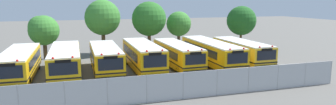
{
  "coord_description": "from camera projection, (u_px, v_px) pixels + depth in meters",
  "views": [
    {
      "loc": [
        -6.51,
        -28.43,
        6.84
      ],
      "look_at": [
        2.59,
        0.0,
        1.6
      ],
      "focal_mm": 32.07,
      "sensor_mm": 36.0,
      "label": 1
    }
  ],
  "objects": [
    {
      "name": "school_bus_5",
      "position": [
        211.0,
        52.0,
        31.83
      ],
      "size": [
        2.63,
        11.23,
        2.65
      ],
      "rotation": [
        0.0,
        0.0,
        3.13
      ],
      "color": "#EAA80C",
      "rests_on": "ground_plane"
    },
    {
      "name": "tree_5",
      "position": [
        241.0,
        21.0,
        41.93
      ],
      "size": [
        4.09,
        4.09,
        6.03
      ],
      "color": "#4C3823",
      "rests_on": "ground_plane"
    },
    {
      "name": "tree_3",
      "position": [
        148.0,
        19.0,
        38.85
      ],
      "size": [
        4.46,
        4.46,
        6.66
      ],
      "color": "#4C3823",
      "rests_on": "ground_plane"
    },
    {
      "name": "tree_4",
      "position": [
        179.0,
        24.0,
        41.47
      ],
      "size": [
        3.43,
        3.43,
        5.3
      ],
      "color": "#4C3823",
      "rests_on": "ground_plane"
    },
    {
      "name": "tree_2",
      "position": [
        104.0,
        18.0,
        37.52
      ],
      "size": [
        4.44,
        4.44,
        6.9
      ],
      "color": "#4C3823",
      "rests_on": "ground_plane"
    },
    {
      "name": "school_bus_6",
      "position": [
        241.0,
        51.0,
        32.7
      ],
      "size": [
        2.69,
        9.32,
        2.56
      ],
      "rotation": [
        0.0,
        0.0,
        3.13
      ],
      "color": "yellow",
      "rests_on": "ground_plane"
    },
    {
      "name": "school_bus_4",
      "position": [
        177.0,
        54.0,
        30.78
      ],
      "size": [
        2.53,
        9.65,
        2.58
      ],
      "rotation": [
        0.0,
        0.0,
        3.15
      ],
      "color": "#EAA80C",
      "rests_on": "ground_plane"
    },
    {
      "name": "school_bus_0",
      "position": [
        19.0,
        63.0,
        26.32
      ],
      "size": [
        2.63,
        10.26,
        2.59
      ],
      "rotation": [
        0.0,
        0.0,
        3.13
      ],
      "color": "yellow",
      "rests_on": "ground_plane"
    },
    {
      "name": "tree_1",
      "position": [
        43.0,
        30.0,
        34.64
      ],
      "size": [
        3.48,
        3.48,
        5.11
      ],
      "color": "#4C3823",
      "rests_on": "ground_plane"
    },
    {
      "name": "chainlink_fence",
      "position": [
        165.0,
        87.0,
        20.37
      ],
      "size": [
        28.62,
        0.07,
        1.95
      ],
      "color": "#9EA0A3",
      "rests_on": "ground_plane"
    },
    {
      "name": "ground_plane",
      "position": [
        143.0,
        70.0,
        29.81
      ],
      "size": [
        160.0,
        160.0,
        0.0
      ],
      "primitive_type": "plane",
      "color": "#595651"
    },
    {
      "name": "school_bus_2",
      "position": [
        105.0,
        58.0,
        28.51
      ],
      "size": [
        2.64,
        9.47,
        2.64
      ],
      "rotation": [
        0.0,
        0.0,
        3.13
      ],
      "color": "#EAA80C",
      "rests_on": "ground_plane"
    },
    {
      "name": "school_bus_1",
      "position": [
        65.0,
        60.0,
        27.39
      ],
      "size": [
        2.7,
        10.5,
        2.66
      ],
      "rotation": [
        0.0,
        0.0,
        3.13
      ],
      "color": "yellow",
      "rests_on": "ground_plane"
    },
    {
      "name": "school_bus_3",
      "position": [
        143.0,
        56.0,
        29.42
      ],
      "size": [
        2.57,
        9.78,
        2.78
      ],
      "rotation": [
        0.0,
        0.0,
        3.13
      ],
      "color": "#EAA80C",
      "rests_on": "ground_plane"
    }
  ]
}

